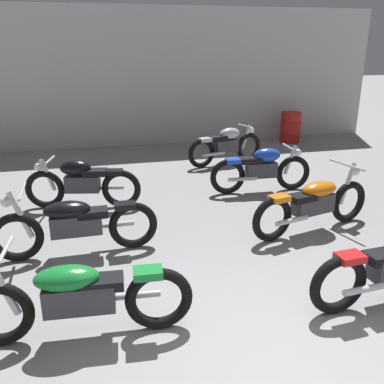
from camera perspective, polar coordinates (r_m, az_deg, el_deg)
ground_plane at (r=4.04m, az=12.38°, el=-23.31°), size 60.00×60.00×0.00m
back_wall at (r=11.81m, az=-6.93°, el=14.95°), size 13.36×0.24×3.60m
motorcycle_left_row_0 at (r=4.27m, az=-15.04°, el=-13.29°), size 2.17×0.68×0.97m
motorcycle_left_row_1 at (r=5.83m, az=-15.40°, el=-4.06°), size 2.17×0.68×0.97m
motorcycle_left_row_2 at (r=7.46m, az=-14.54°, el=1.27°), size 1.95×0.61×0.88m
motorcycle_right_row_1 at (r=6.58m, az=16.02°, el=-1.38°), size 2.13×0.83×0.97m
motorcycle_right_row_2 at (r=8.12m, az=9.33°, el=3.12°), size 1.97×0.48×0.88m
motorcycle_right_row_3 at (r=9.93m, az=4.60°, el=6.33°), size 1.93×0.70×0.88m
oil_drum at (r=12.49m, az=13.06°, el=8.46°), size 0.59×0.59×0.85m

